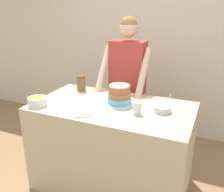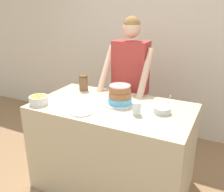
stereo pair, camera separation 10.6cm
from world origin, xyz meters
name	(u,v)px [view 1 (the left image)]	position (x,y,z in m)	size (l,w,h in m)	color
wall_back	(154,46)	(0.00, 1.92, 1.30)	(10.00, 0.05, 2.60)	beige
counter	(112,147)	(0.00, 0.43, 0.46)	(1.56, 0.86, 0.93)	#C6B793
person_baker	(127,76)	(-0.08, 1.08, 1.05)	(0.55, 0.48, 1.74)	#2D2D38
cake	(119,95)	(0.04, 0.51, 1.01)	(0.32, 0.32, 0.19)	silver
frosting_bowl_orange	(37,101)	(-0.67, 0.14, 0.97)	(0.18, 0.18, 0.14)	white
frosting_bowl_white	(162,109)	(0.48, 0.48, 0.96)	(0.16, 0.16, 0.18)	silver
drinking_glass	(137,108)	(0.29, 0.34, 0.98)	(0.08, 0.08, 0.12)	silver
ceramic_plate	(82,113)	(-0.17, 0.15, 0.93)	(0.21, 0.21, 0.01)	silver
stoneware_jar	(81,83)	(-0.51, 0.71, 1.01)	(0.10, 0.10, 0.17)	brown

